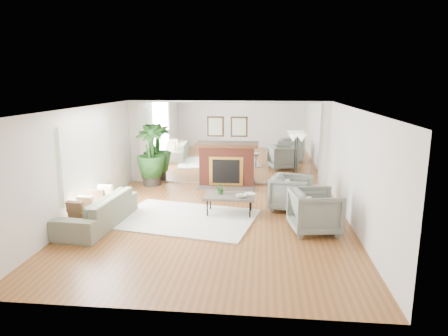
# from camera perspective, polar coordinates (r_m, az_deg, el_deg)

# --- Properties ---
(ground) EXTENTS (7.00, 7.00, 0.00)m
(ground) POSITION_cam_1_polar(r_m,az_deg,el_deg) (8.89, -1.61, -7.83)
(ground) COLOR brown
(ground) RESTS_ON ground
(wall_left) EXTENTS (0.02, 7.00, 2.50)m
(wall_left) POSITION_cam_1_polar(r_m,az_deg,el_deg) (9.40, -20.05, 0.45)
(wall_left) COLOR silver
(wall_left) RESTS_ON ground
(wall_right) EXTENTS (0.02, 7.00, 2.50)m
(wall_right) POSITION_cam_1_polar(r_m,az_deg,el_deg) (8.68, 18.31, -0.35)
(wall_right) COLOR silver
(wall_right) RESTS_ON ground
(wall_back) EXTENTS (6.00, 0.02, 2.50)m
(wall_back) POSITION_cam_1_polar(r_m,az_deg,el_deg) (11.95, 0.50, 3.57)
(wall_back) COLOR silver
(wall_back) RESTS_ON ground
(mirror_panel) EXTENTS (5.40, 0.04, 2.40)m
(mirror_panel) POSITION_cam_1_polar(r_m,az_deg,el_deg) (11.93, 0.49, 3.56)
(mirror_panel) COLOR silver
(mirror_panel) RESTS_ON wall_back
(window_panel) EXTENTS (0.04, 2.40, 1.50)m
(window_panel) POSITION_cam_1_polar(r_m,az_deg,el_deg) (9.72, -18.92, 1.50)
(window_panel) COLOR #B2E09E
(window_panel) RESTS_ON wall_left
(fireplace) EXTENTS (1.85, 0.83, 2.05)m
(fireplace) POSITION_cam_1_polar(r_m,az_deg,el_deg) (11.83, 0.39, 0.58)
(fireplace) COLOR maroon
(fireplace) RESTS_ON ground
(area_rug) EXTENTS (3.40, 2.71, 0.03)m
(area_rug) POSITION_cam_1_polar(r_m,az_deg,el_deg) (9.15, -5.56, -7.18)
(area_rug) COLOR white
(area_rug) RESTS_ON ground
(coffee_table) EXTENTS (1.18, 0.70, 0.47)m
(coffee_table) POSITION_cam_1_polar(r_m,az_deg,el_deg) (9.29, 0.80, -4.13)
(coffee_table) COLOR #574C45
(coffee_table) RESTS_ON ground
(sofa) EXTENTS (1.06, 2.33, 0.66)m
(sofa) POSITION_cam_1_polar(r_m,az_deg,el_deg) (9.06, -17.58, -5.81)
(sofa) COLOR slate
(sofa) RESTS_ON ground
(armchair_back) EXTENTS (1.14, 1.12, 0.85)m
(armchair_back) POSITION_cam_1_polar(r_m,az_deg,el_deg) (9.78, 9.57, -3.52)
(armchair_back) COLOR slate
(armchair_back) RESTS_ON ground
(armchair_front) EXTENTS (1.12, 1.10, 0.89)m
(armchair_front) POSITION_cam_1_polar(r_m,az_deg,el_deg) (8.45, 12.89, -6.05)
(armchair_front) COLOR slate
(armchair_front) RESTS_ON ground
(side_table) EXTENTS (0.57, 0.57, 0.53)m
(side_table) POSITION_cam_1_polar(r_m,az_deg,el_deg) (8.70, -19.48, -5.91)
(side_table) COLOR #95653B
(side_table) RESTS_ON ground
(potted_ficus) EXTENTS (0.90, 0.90, 1.82)m
(potted_ficus) POSITION_cam_1_polar(r_m,az_deg,el_deg) (12.03, -10.41, 2.09)
(potted_ficus) COLOR black
(potted_ficus) RESTS_ON ground
(floor_lamp) EXTENTS (0.52, 0.29, 1.60)m
(floor_lamp) POSITION_cam_1_polar(r_m,az_deg,el_deg) (11.54, 10.42, 3.63)
(floor_lamp) COLOR black
(floor_lamp) RESTS_ON ground
(tabletop_plant) EXTENTS (0.31, 0.29, 0.28)m
(tabletop_plant) POSITION_cam_1_polar(r_m,az_deg,el_deg) (9.36, -0.49, -2.88)
(tabletop_plant) COLOR #2D6726
(tabletop_plant) RESTS_ON coffee_table
(fruit_bowl) EXTENTS (0.26, 0.26, 0.06)m
(fruit_bowl) POSITION_cam_1_polar(r_m,az_deg,el_deg) (9.10, 2.45, -4.04)
(fruit_bowl) COLOR #95653B
(fruit_bowl) RESTS_ON coffee_table
(book) EXTENTS (0.30, 0.33, 0.02)m
(book) POSITION_cam_1_polar(r_m,az_deg,el_deg) (9.35, 3.31, -3.74)
(book) COLOR #95653B
(book) RESTS_ON coffee_table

